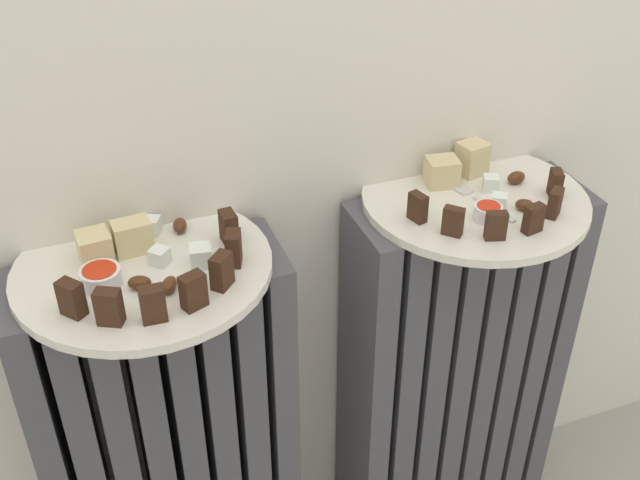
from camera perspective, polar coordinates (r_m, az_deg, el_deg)
name	(u,v)px	position (r m, az deg, el deg)	size (l,w,h in m)	color
radiator_left	(173,455)	(1.17, -10.84, -15.35)	(0.35, 0.13, 0.65)	#47474C
radiator_right	(451,376)	(1.28, 9.70, -9.94)	(0.35, 0.13, 0.65)	#47474C
plate_left	(143,267)	(0.95, -12.96, -2.00)	(0.31, 0.31, 0.01)	silver
plate_right	(474,199)	(1.08, 11.37, 2.99)	(0.31, 0.31, 0.01)	silver
dark_cake_slice_left_0	(71,299)	(0.87, -17.94, -4.15)	(0.03, 0.02, 0.04)	#382114
dark_cake_slice_left_1	(109,307)	(0.85, -15.37, -4.82)	(0.03, 0.02, 0.04)	#382114
dark_cake_slice_left_2	(153,304)	(0.84, -12.27, -4.68)	(0.03, 0.02, 0.04)	#382114
dark_cake_slice_left_3	(193,291)	(0.85, -9.37, -3.76)	(0.03, 0.02, 0.04)	#382114
dark_cake_slice_left_4	(222,271)	(0.88, -7.30, -2.29)	(0.03, 0.02, 0.04)	#382114
dark_cake_slice_left_5	(234,248)	(0.91, -6.42, -0.61)	(0.03, 0.02, 0.04)	#382114
dark_cake_slice_left_6	(229,228)	(0.95, -6.78, 0.92)	(0.03, 0.02, 0.04)	#382114
marble_cake_slice_left_0	(132,237)	(0.96, -13.72, 0.25)	(0.05, 0.03, 0.04)	beige
marble_cake_slice_left_1	(95,249)	(0.95, -16.33, -0.63)	(0.04, 0.04, 0.04)	beige
turkish_delight_left_0	(160,256)	(0.93, -11.81, -1.20)	(0.02, 0.02, 0.02)	white
turkish_delight_left_1	(151,225)	(0.99, -12.38, 1.06)	(0.02, 0.02, 0.02)	white
turkish_delight_left_2	(201,256)	(0.92, -8.82, -1.16)	(0.03, 0.03, 0.03)	white
medjool_date_left_0	(97,233)	(1.00, -16.18, 0.52)	(0.03, 0.02, 0.02)	#4C2814
medjool_date_left_1	(140,283)	(0.90, -13.23, -3.10)	(0.03, 0.02, 0.02)	#4C2814
medjool_date_left_2	(180,225)	(0.99, -10.34, 1.07)	(0.03, 0.02, 0.02)	#4C2814
medjool_date_left_3	(169,285)	(0.89, -11.11, -3.29)	(0.03, 0.02, 0.02)	#4C2814
jam_bowl_left	(100,276)	(0.91, -15.96, -2.58)	(0.05, 0.05, 0.02)	white
dark_cake_slice_right_0	(418,207)	(1.00, 7.25, 2.42)	(0.03, 0.01, 0.04)	#382114
dark_cake_slice_right_1	(453,221)	(0.97, 9.83, 1.37)	(0.03, 0.01, 0.04)	#382114
dark_cake_slice_right_2	(496,226)	(0.98, 12.91, 1.04)	(0.03, 0.01, 0.04)	#382114
dark_cake_slice_right_3	(534,219)	(1.00, 15.54, 1.52)	(0.03, 0.01, 0.04)	#382114
dark_cake_slice_right_4	(555,203)	(1.04, 17.01, 2.63)	(0.03, 0.01, 0.04)	#382114
dark_cake_slice_right_5	(555,184)	(1.09, 17.04, 4.02)	(0.03, 0.01, 0.04)	#382114
marble_cake_slice_right_0	(442,172)	(1.08, 9.02, 5.01)	(0.04, 0.04, 0.04)	beige
marble_cake_slice_right_1	(472,158)	(1.12, 11.19, 5.97)	(0.04, 0.04, 0.05)	beige
turkish_delight_right_0	(499,201)	(1.05, 13.12, 2.80)	(0.02, 0.02, 0.02)	white
turkish_delight_right_1	(491,183)	(1.09, 12.52, 4.13)	(0.02, 0.02, 0.02)	white
medjool_date_right_0	(525,205)	(1.05, 14.92, 2.52)	(0.02, 0.02, 0.02)	#4C2814
medjool_date_right_1	(516,178)	(1.11, 14.34, 4.51)	(0.03, 0.02, 0.02)	#4C2814
jam_bowl_right	(488,211)	(1.02, 12.34, 2.08)	(0.04, 0.04, 0.02)	white
fork	(481,201)	(1.06, 11.83, 2.86)	(0.04, 0.11, 0.00)	silver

